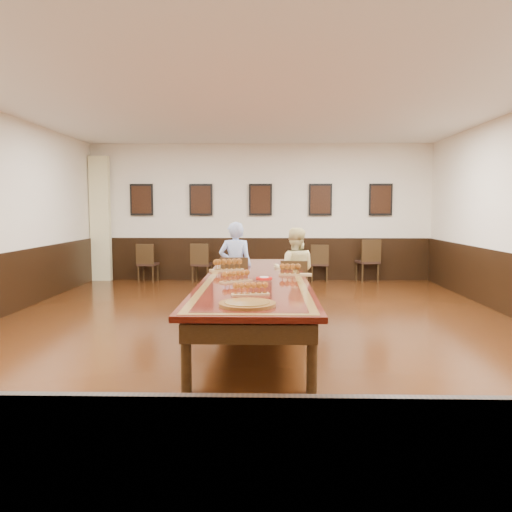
{
  "coord_description": "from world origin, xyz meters",
  "views": [
    {
      "loc": [
        0.17,
        -6.79,
        1.7
      ],
      "look_at": [
        0.0,
        0.5,
        1.0
      ],
      "focal_mm": 35.0,
      "sensor_mm": 36.0,
      "label": 1
    }
  ],
  "objects_px": {
    "chair_woman": "(294,288)",
    "carved_platter": "(247,304)",
    "spare_chair_b": "(202,263)",
    "spare_chair_c": "(320,263)",
    "spare_chair_d": "(367,260)",
    "person_woman": "(295,271)",
    "chair_man": "(235,285)",
    "spare_chair_a": "(148,263)",
    "person_man": "(235,267)",
    "conference_table": "(255,288)"
  },
  "relations": [
    {
      "from": "chair_woman",
      "to": "carved_platter",
      "type": "xyz_separation_m",
      "value": [
        -0.62,
        -3.06,
        0.33
      ]
    },
    {
      "from": "spare_chair_b",
      "to": "spare_chair_c",
      "type": "bearing_deg",
      "value": -167.44
    },
    {
      "from": "spare_chair_c",
      "to": "spare_chair_d",
      "type": "distance_m",
      "value": 1.11
    },
    {
      "from": "spare_chair_b",
      "to": "person_woman",
      "type": "height_order",
      "value": "person_woman"
    },
    {
      "from": "chair_man",
      "to": "chair_woman",
      "type": "distance_m",
      "value": 0.96
    },
    {
      "from": "chair_man",
      "to": "spare_chair_b",
      "type": "relative_size",
      "value": 1.03
    },
    {
      "from": "chair_woman",
      "to": "spare_chair_a",
      "type": "height_order",
      "value": "same"
    },
    {
      "from": "person_man",
      "to": "carved_platter",
      "type": "distance_m",
      "value": 3.31
    },
    {
      "from": "spare_chair_c",
      "to": "carved_platter",
      "type": "distance_m",
      "value": 6.93
    },
    {
      "from": "spare_chair_b",
      "to": "person_woman",
      "type": "distance_m",
      "value": 3.9
    },
    {
      "from": "chair_man",
      "to": "person_man",
      "type": "relative_size",
      "value": 0.63
    },
    {
      "from": "chair_woman",
      "to": "spare_chair_c",
      "type": "xyz_separation_m",
      "value": [
        0.79,
        3.72,
        -0.01
      ]
    },
    {
      "from": "conference_table",
      "to": "person_man",
      "type": "bearing_deg",
      "value": 105.48
    },
    {
      "from": "person_woman",
      "to": "carved_platter",
      "type": "distance_m",
      "value": 3.21
    },
    {
      "from": "spare_chair_c",
      "to": "spare_chair_d",
      "type": "bearing_deg",
      "value": -173.19
    },
    {
      "from": "conference_table",
      "to": "carved_platter",
      "type": "bearing_deg",
      "value": -90.72
    },
    {
      "from": "carved_platter",
      "to": "person_woman",
      "type": "bearing_deg",
      "value": 78.73
    },
    {
      "from": "spare_chair_c",
      "to": "person_woman",
      "type": "bearing_deg",
      "value": 83.82
    },
    {
      "from": "person_man",
      "to": "spare_chair_d",
      "type": "bearing_deg",
      "value": -129.26
    },
    {
      "from": "chair_woman",
      "to": "person_man",
      "type": "relative_size",
      "value": 0.6
    },
    {
      "from": "spare_chair_b",
      "to": "spare_chair_c",
      "type": "xyz_separation_m",
      "value": [
        2.72,
        0.24,
        -0.02
      ]
    },
    {
      "from": "chair_man",
      "to": "person_woman",
      "type": "bearing_deg",
      "value": 177.15
    },
    {
      "from": "spare_chair_c",
      "to": "spare_chair_d",
      "type": "xyz_separation_m",
      "value": [
        1.11,
        0.02,
        0.06
      ]
    },
    {
      "from": "spare_chair_a",
      "to": "conference_table",
      "type": "height_order",
      "value": "spare_chair_a"
    },
    {
      "from": "spare_chair_c",
      "to": "conference_table",
      "type": "relative_size",
      "value": 0.17
    },
    {
      "from": "chair_woman",
      "to": "conference_table",
      "type": "height_order",
      "value": "chair_woman"
    },
    {
      "from": "spare_chair_b",
      "to": "carved_platter",
      "type": "height_order",
      "value": "spare_chair_b"
    },
    {
      "from": "spare_chair_b",
      "to": "person_woman",
      "type": "xyz_separation_m",
      "value": [
        1.94,
        -3.38,
        0.25
      ]
    },
    {
      "from": "spare_chair_d",
      "to": "person_woman",
      "type": "height_order",
      "value": "person_woman"
    },
    {
      "from": "chair_woman",
      "to": "person_man",
      "type": "height_order",
      "value": "person_man"
    },
    {
      "from": "spare_chair_c",
      "to": "carved_platter",
      "type": "bearing_deg",
      "value": 84.21
    },
    {
      "from": "spare_chair_a",
      "to": "spare_chair_b",
      "type": "xyz_separation_m",
      "value": [
        1.26,
        -0.07,
        0.01
      ]
    },
    {
      "from": "spare_chair_d",
      "to": "chair_man",
      "type": "bearing_deg",
      "value": 40.78
    },
    {
      "from": "chair_man",
      "to": "person_woman",
      "type": "relative_size",
      "value": 0.67
    },
    {
      "from": "spare_chair_c",
      "to": "conference_table",
      "type": "height_order",
      "value": "spare_chair_c"
    },
    {
      "from": "spare_chair_c",
      "to": "person_woman",
      "type": "height_order",
      "value": "person_woman"
    },
    {
      "from": "chair_woman",
      "to": "spare_chair_a",
      "type": "bearing_deg",
      "value": -43.23
    },
    {
      "from": "spare_chair_b",
      "to": "conference_table",
      "type": "xyz_separation_m",
      "value": [
        1.34,
        -4.51,
        0.16
      ]
    },
    {
      "from": "person_man",
      "to": "chair_woman",
      "type": "bearing_deg",
      "value": 165.73
    },
    {
      "from": "spare_chair_d",
      "to": "spare_chair_b",
      "type": "bearing_deg",
      "value": -7.0
    },
    {
      "from": "chair_woman",
      "to": "spare_chair_c",
      "type": "distance_m",
      "value": 3.8
    },
    {
      "from": "chair_woman",
      "to": "spare_chair_c",
      "type": "bearing_deg",
      "value": -97.1
    },
    {
      "from": "conference_table",
      "to": "spare_chair_d",
      "type": "bearing_deg",
      "value": 62.45
    },
    {
      "from": "chair_woman",
      "to": "spare_chair_a",
      "type": "xyz_separation_m",
      "value": [
        -3.19,
        3.55,
        -0.0
      ]
    },
    {
      "from": "spare_chair_a",
      "to": "conference_table",
      "type": "xyz_separation_m",
      "value": [
        2.59,
        -4.59,
        0.17
      ]
    },
    {
      "from": "spare_chair_b",
      "to": "carved_platter",
      "type": "relative_size",
      "value": 1.39
    },
    {
      "from": "carved_platter",
      "to": "spare_chair_c",
      "type": "bearing_deg",
      "value": 78.28
    },
    {
      "from": "chair_woman",
      "to": "spare_chair_b",
      "type": "bearing_deg",
      "value": -56.12
    },
    {
      "from": "spare_chair_b",
      "to": "spare_chair_c",
      "type": "relative_size",
      "value": 1.04
    },
    {
      "from": "spare_chair_a",
      "to": "spare_chair_d",
      "type": "distance_m",
      "value": 5.09
    }
  ]
}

